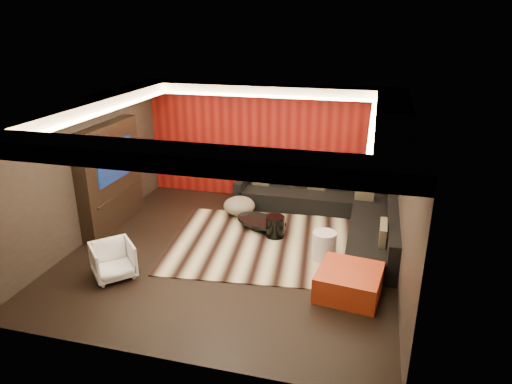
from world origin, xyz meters
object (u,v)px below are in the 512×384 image
(drum_stool, at_px, (275,227))
(white_side_table, at_px, (324,246))
(orange_ottoman, at_px, (349,282))
(armchair, at_px, (113,260))
(sectional_sofa, at_px, (335,212))
(coffee_table, at_px, (261,224))

(drum_stool, relative_size, white_side_table, 0.81)
(orange_ottoman, distance_m, armchair, 3.98)
(sectional_sofa, bearing_deg, white_side_table, -91.17)
(white_side_table, xyz_separation_m, armchair, (-3.43, -1.51, 0.04))
(orange_ottoman, bearing_deg, coffee_table, 134.34)
(coffee_table, distance_m, sectional_sofa, 1.63)
(orange_ottoman, distance_m, sectional_sofa, 2.76)
(coffee_table, xyz_separation_m, sectional_sofa, (1.46, 0.72, 0.15))
(drum_stool, relative_size, armchair, 0.64)
(sectional_sofa, bearing_deg, orange_ottoman, -79.78)
(orange_ottoman, bearing_deg, drum_stool, 132.97)
(drum_stool, relative_size, orange_ottoman, 0.45)
(orange_ottoman, relative_size, armchair, 1.43)
(armchair, relative_size, sectional_sofa, 0.19)
(white_side_table, relative_size, armchair, 0.80)
(coffee_table, height_order, sectional_sofa, sectional_sofa)
(drum_stool, xyz_separation_m, armchair, (-2.37, -2.17, 0.07))
(coffee_table, relative_size, armchair, 1.69)
(coffee_table, height_order, armchair, armchair)
(white_side_table, xyz_separation_m, sectional_sofa, (0.03, 1.67, -0.01))
(drum_stool, distance_m, white_side_table, 1.25)
(coffee_table, xyz_separation_m, armchair, (-2.00, -2.47, 0.19))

